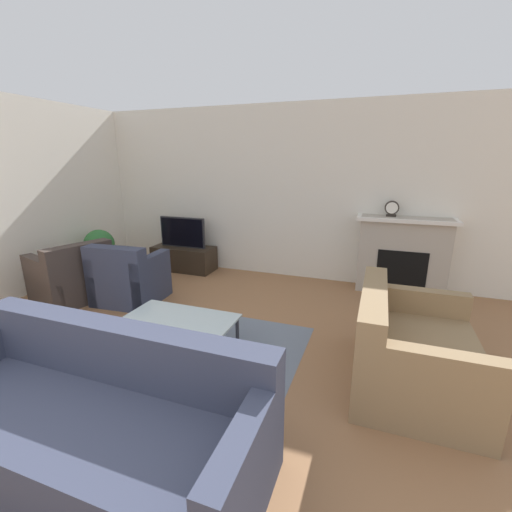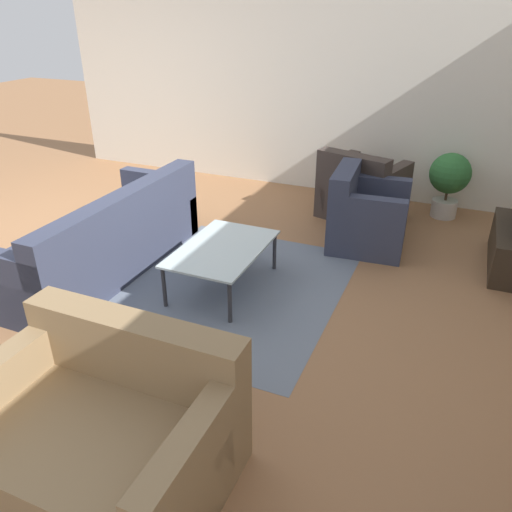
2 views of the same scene
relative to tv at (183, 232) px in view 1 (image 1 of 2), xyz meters
The scene contains 12 objects.
wall_back 1.61m from the tv, 13.94° to the left, with size 8.80×0.06×2.70m.
area_rug 2.85m from the tv, 58.89° to the right, with size 2.27×1.89×0.00m.
fireplace 3.52m from the tv, ahead, with size 1.31×0.41×1.10m.
tv_stand 0.46m from the tv, 90.00° to the left, with size 1.07×0.48×0.41m.
tv is the anchor object (origin of this frame).
couch_sectional 4.01m from the tv, 66.69° to the right, with size 2.27×0.88×0.82m.
couch_loveseat 4.12m from the tv, 31.30° to the right, with size 0.95×1.33×0.82m.
armchair_by_window 1.87m from the tv, 113.00° to the right, with size 1.01×1.04×0.82m.
armchair_accent 1.53m from the tv, 87.94° to the right, with size 0.87×0.81×0.82m.
coffee_table 2.87m from the tv, 59.89° to the right, with size 1.07×0.69×0.40m.
potted_plant 1.36m from the tv, 145.95° to the right, with size 0.47×0.47×0.78m.
mantel_clock 3.36m from the tv, ahead, with size 0.19×0.07×0.22m.
Camera 1 is at (1.74, -0.21, 1.86)m, focal length 24.00 mm.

